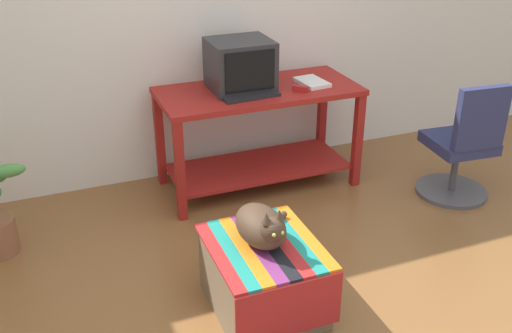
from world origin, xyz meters
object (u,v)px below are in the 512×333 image
at_px(cat, 262,226).
at_px(office_chair, 463,149).
at_px(keyboard, 250,96).
at_px(stapler, 300,89).
at_px(book, 312,82).
at_px(ottoman_with_blanket, 264,277).
at_px(desk, 258,120).
at_px(tv_monitor, 240,66).

relative_size(cat, office_chair, 0.45).
height_order(keyboard, office_chair, office_chair).
bearing_deg(office_chair, stapler, -23.82).
height_order(book, office_chair, office_chair).
distance_m(ottoman_with_blanket, stapler, 1.53).
bearing_deg(cat, ottoman_with_blanket, -91.05).
bearing_deg(cat, keyboard, 67.30).
xyz_separation_m(keyboard, book, (0.52, 0.10, 0.00)).
bearing_deg(ottoman_with_blanket, desk, 69.40).
distance_m(keyboard, cat, 1.27).
xyz_separation_m(book, ottoman_with_blanket, (-0.91, -1.30, -0.57)).
bearing_deg(office_chair, ottoman_with_blanket, 24.26).
relative_size(ottoman_with_blanket, stapler, 6.13).
relative_size(tv_monitor, office_chair, 0.48).
relative_size(keyboard, cat, 1.00).
bearing_deg(stapler, desk, 101.12).
height_order(tv_monitor, book, tv_monitor).
bearing_deg(stapler, book, -7.83).
xyz_separation_m(tv_monitor, cat, (-0.39, -1.37, -0.43)).
height_order(ottoman_with_blanket, cat, cat).
distance_m(desk, keyboard, 0.32).
distance_m(book, cat, 1.59).
xyz_separation_m(cat, stapler, (0.76, 1.16, 0.28)).
xyz_separation_m(tv_monitor, keyboard, (0.00, -0.19, -0.16)).
bearing_deg(cat, office_chair, 14.18).
height_order(tv_monitor, ottoman_with_blanket, tv_monitor).
bearing_deg(stapler, keyboard, 131.47).
xyz_separation_m(office_chair, stapler, (-1.03, 0.56, 0.40)).
distance_m(ottoman_with_blanket, office_chair, 1.90).
xyz_separation_m(cat, office_chair, (1.79, 0.60, -0.12)).
distance_m(tv_monitor, ottoman_with_blanket, 1.62).
relative_size(office_chair, stapler, 8.09).
height_order(cat, stapler, stapler).
xyz_separation_m(desk, stapler, (0.25, -0.16, 0.26)).
bearing_deg(book, ottoman_with_blanket, -130.45).
relative_size(desk, stapler, 13.08).
bearing_deg(tv_monitor, ottoman_with_blanket, -105.71).
bearing_deg(keyboard, tv_monitor, 86.83).
xyz_separation_m(tv_monitor, book, (0.52, -0.09, -0.16)).
distance_m(cat, office_chair, 1.89).
height_order(book, cat, book).
xyz_separation_m(ottoman_with_blanket, cat, (-0.00, 0.02, 0.31)).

